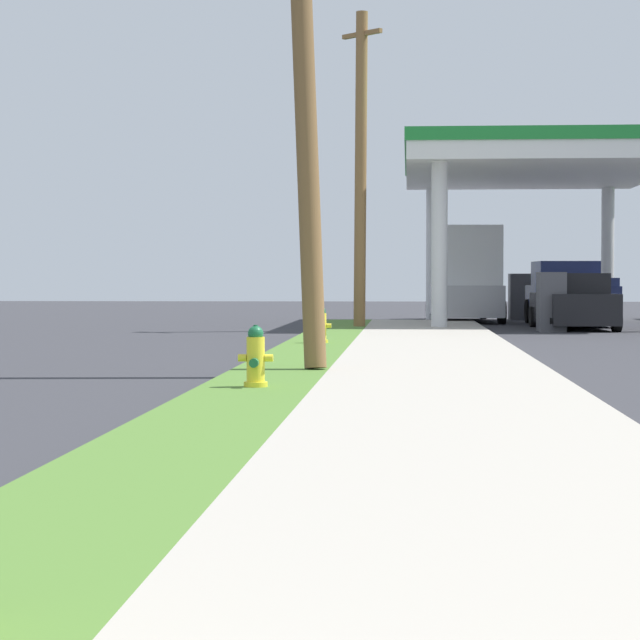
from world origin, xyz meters
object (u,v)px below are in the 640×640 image
utility_pole_midground (302,15)px  truck_navy_on_apron (570,295)px  fire_hydrant_second (256,360)px  utility_pole_background (361,167)px  fire_hydrant_third (321,327)px  truck_silver_at_forecourt (464,277)px  car_black_by_near_pump (574,304)px

utility_pole_midground → truck_navy_on_apron: 22.41m
fire_hydrant_second → truck_navy_on_apron: bearing=74.6°
fire_hydrant_second → utility_pole_background: bearing=88.4°
fire_hydrant_third → utility_pole_background: utility_pole_background is taller
fire_hydrant_second → fire_hydrant_third: (0.07, 10.71, 0.00)m
truck_silver_at_forecourt → truck_navy_on_apron: 4.40m
car_black_by_near_pump → fire_hydrant_third: bearing=-121.5°
car_black_by_near_pump → truck_silver_at_forecourt: bearing=113.2°
truck_silver_at_forecourt → truck_navy_on_apron: size_ratio=1.18×
fire_hydrant_second → fire_hydrant_third: same height
utility_pole_midground → car_black_by_near_pump: bearing=70.5°
fire_hydrant_second → utility_pole_background: (0.54, 19.88, 4.04)m
utility_pole_background → truck_silver_at_forecourt: 8.93m
fire_hydrant_third → utility_pole_midground: 8.57m
utility_pole_background → truck_navy_on_apron: bearing=37.1°
truck_silver_at_forecourt → fire_hydrant_second: bearing=-97.6°
fire_hydrant_second → truck_silver_at_forecourt: truck_silver_at_forecourt is taller
car_black_by_near_pump → truck_silver_at_forecourt: truck_silver_at_forecourt is taller
utility_pole_background → truck_navy_on_apron: size_ratio=1.56×
truck_navy_on_apron → fire_hydrant_third: bearing=-115.8°
utility_pole_background → car_black_by_near_pump: utility_pole_background is taller
fire_hydrant_second → utility_pole_background: 20.29m
utility_pole_midground → truck_silver_at_forecourt: 24.58m
fire_hydrant_third → car_black_by_near_pump: car_black_by_near_pump is taller
car_black_by_near_pump → truck_navy_on_apron: bearing=84.6°
car_black_by_near_pump → truck_navy_on_apron: (0.33, 3.45, 0.19)m
truck_silver_at_forecourt → fire_hydrant_third: bearing=-102.0°
car_black_by_near_pump → truck_navy_on_apron: size_ratio=0.83×
truck_navy_on_apron → utility_pole_midground: bearing=-107.3°
utility_pole_midground → utility_pole_background: bearing=89.0°
utility_pole_midground → truck_navy_on_apron: bearing=72.7°
fire_hydrant_third → utility_pole_midground: (0.20, -7.07, 4.85)m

